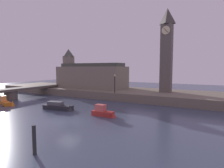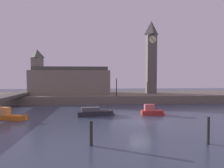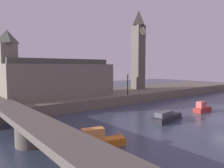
# 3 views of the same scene
# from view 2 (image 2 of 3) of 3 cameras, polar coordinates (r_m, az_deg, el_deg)

# --- Properties ---
(ground_plane) EXTENTS (120.00, 120.00, 0.00)m
(ground_plane) POSITION_cam_2_polar(r_m,az_deg,el_deg) (23.05, 8.68, -11.01)
(ground_plane) COLOR #384256
(far_embankment) EXTENTS (70.00, 12.00, 1.50)m
(far_embankment) POSITION_cam_2_polar(r_m,az_deg,el_deg) (42.41, 2.75, -3.82)
(far_embankment) COLOR #6B6051
(far_embankment) RESTS_ON ground
(clock_tower) EXTENTS (2.26, 2.31, 15.97)m
(clock_tower) POSITION_cam_2_polar(r_m,az_deg,el_deg) (44.08, 11.50, 8.08)
(clock_tower) COLOR #5B544C
(clock_tower) RESTS_ON far_embankment
(parliament_hall) EXTENTS (16.63, 6.89, 9.53)m
(parliament_hall) POSITION_cam_2_polar(r_m,az_deg,el_deg) (42.94, -12.51, 1.06)
(parliament_hall) COLOR slate
(parliament_hall) RESTS_ON far_embankment
(streetlamp) EXTENTS (0.36, 0.36, 3.48)m
(streetlamp) POSITION_cam_2_polar(r_m,az_deg,el_deg) (36.74, 1.32, -0.16)
(streetlamp) COLOR black
(streetlamp) RESTS_ON far_embankment
(mooring_post_left) EXTENTS (0.27, 0.27, 1.92)m
(mooring_post_left) POSITION_cam_2_polar(r_m,az_deg,el_deg) (15.22, -6.24, -14.29)
(mooring_post_left) COLOR #2C2C2C
(mooring_post_left) RESTS_ON ground
(mooring_post_right) EXTENTS (0.27, 0.27, 2.15)m
(mooring_post_right) POSITION_cam_2_polar(r_m,az_deg,el_deg) (17.17, 26.49, -12.20)
(mooring_post_right) COLOR #2C2C2C
(mooring_post_right) RESTS_ON ground
(boat_barge_dark) EXTENTS (5.36, 2.02, 1.38)m
(boat_barge_dark) POSITION_cam_2_polar(r_m,az_deg,el_deg) (26.23, -4.11, -8.40)
(boat_barge_dark) COLOR #232328
(boat_barge_dark) RESTS_ON ground
(boat_dinghy_red) EXTENTS (3.36, 1.13, 1.47)m
(boat_dinghy_red) POSITION_cam_2_polar(r_m,az_deg,el_deg) (27.27, 12.08, -7.89)
(boat_dinghy_red) COLOR maroon
(boat_dinghy_red) RESTS_ON ground
(boat_patrol_orange) EXTENTS (4.82, 2.22, 1.74)m
(boat_patrol_orange) POSITION_cam_2_polar(r_m,az_deg,el_deg) (26.92, -28.01, -8.25)
(boat_patrol_orange) COLOR orange
(boat_patrol_orange) RESTS_ON ground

